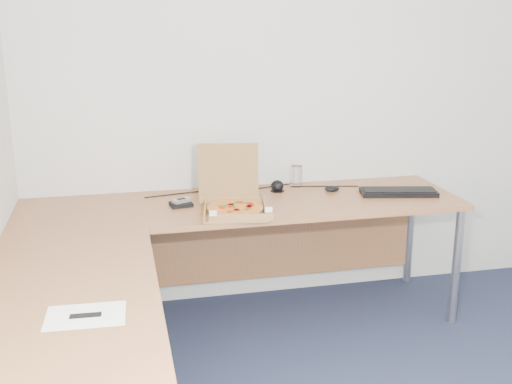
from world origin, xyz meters
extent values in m
cube|color=#9E643B|center=(-0.50, 1.40, 0.71)|extent=(2.50, 0.70, 0.03)
cube|color=#9E643B|center=(-1.40, 0.30, 0.71)|extent=(0.70, 1.50, 0.03)
cylinder|color=gray|center=(0.70, 1.70, 0.35)|extent=(0.05, 0.05, 0.70)
cube|color=#9F703D|center=(-0.58, 1.20, 0.73)|extent=(0.33, 0.33, 0.01)
cube|color=#9F703D|center=(-0.58, 1.39, 0.91)|extent=(0.33, 0.07, 0.33)
cylinder|color=#C48345|center=(-0.58, 1.20, 0.75)|extent=(0.30, 0.30, 0.02)
cylinder|color=#A8290D|center=(-0.58, 1.20, 0.77)|extent=(0.26, 0.26, 0.00)
cylinder|color=white|center=(-0.11, 1.67, 0.79)|extent=(0.07, 0.07, 0.13)
cube|color=black|center=(0.43, 1.35, 0.74)|extent=(0.47, 0.25, 0.03)
ellipsoid|color=black|center=(0.07, 1.50, 0.75)|extent=(0.11, 0.09, 0.03)
cube|color=black|center=(-0.85, 1.40, 0.74)|extent=(0.13, 0.12, 0.02)
cube|color=#B2B5BA|center=(-0.85, 1.41, 0.76)|extent=(0.11, 0.09, 0.02)
cube|color=white|center=(-1.32, 0.16, 0.73)|extent=(0.29, 0.21, 0.00)
ellipsoid|color=black|center=(-0.25, 1.58, 0.77)|extent=(0.09, 0.09, 0.07)
camera|label=1|loc=(-1.18, -1.94, 1.76)|focal=44.03mm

